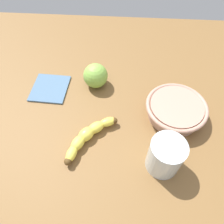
{
  "coord_description": "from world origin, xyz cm",
  "views": [
    {
      "loc": [
        -33.3,
        -3.52,
        55.73
      ],
      "look_at": [
        3.52,
        -0.97,
        5.0
      ],
      "focal_mm": 33.65,
      "sensor_mm": 36.0,
      "label": 1
    }
  ],
  "objects_px": {
    "ceramic_bowl": "(176,110)",
    "smoothie_glass": "(165,156)",
    "banana": "(88,136)",
    "green_apple_fruit": "(96,76)"
  },
  "relations": [
    {
      "from": "banana",
      "to": "smoothie_glass",
      "type": "xyz_separation_m",
      "value": [
        -0.06,
        -0.2,
        0.03
      ]
    },
    {
      "from": "ceramic_bowl",
      "to": "green_apple_fruit",
      "type": "relative_size",
      "value": 2.23
    },
    {
      "from": "smoothie_glass",
      "to": "ceramic_bowl",
      "type": "relative_size",
      "value": 0.56
    },
    {
      "from": "banana",
      "to": "smoothie_glass",
      "type": "bearing_deg",
      "value": 112.72
    },
    {
      "from": "smoothie_glass",
      "to": "ceramic_bowl",
      "type": "height_order",
      "value": "smoothie_glass"
    },
    {
      "from": "banana",
      "to": "ceramic_bowl",
      "type": "xyz_separation_m",
      "value": [
        0.1,
        -0.25,
        0.01
      ]
    },
    {
      "from": "smoothie_glass",
      "to": "ceramic_bowl",
      "type": "distance_m",
      "value": 0.17
    },
    {
      "from": "ceramic_bowl",
      "to": "banana",
      "type": "bearing_deg",
      "value": 111.85
    },
    {
      "from": "ceramic_bowl",
      "to": "smoothie_glass",
      "type": "bearing_deg",
      "value": 163.48
    },
    {
      "from": "smoothie_glass",
      "to": "ceramic_bowl",
      "type": "bearing_deg",
      "value": -16.52
    }
  ]
}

